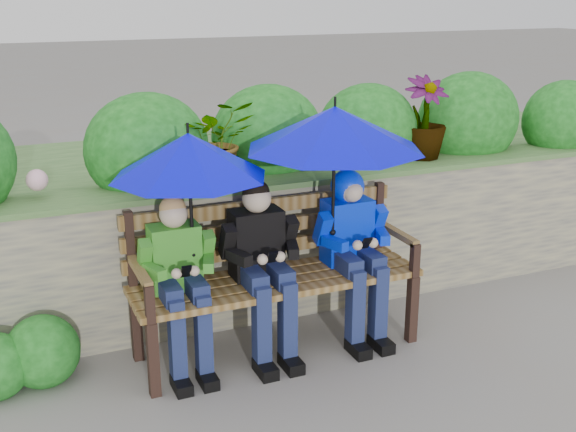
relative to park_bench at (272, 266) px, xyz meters
name	(u,v)px	position (x,y,z in m)	size (l,w,h in m)	color
ground	(294,357)	(0.06, -0.23, -0.57)	(60.00, 60.00, 0.00)	slate
garden_backdrop	(211,205)	(0.00, 1.38, 0.04)	(8.00, 2.86, 1.76)	#605D57
park_bench	(272,266)	(0.00, 0.00, 0.00)	(1.91, 0.56, 1.01)	black
boy_left	(180,275)	(-0.65, -0.09, 0.08)	(0.46, 0.54, 1.13)	#29881F
boy_middle	(262,260)	(-0.11, -0.09, 0.09)	(0.50, 0.58, 1.17)	black
boy_right	(353,239)	(0.55, -0.08, 0.13)	(0.49, 0.60, 1.17)	#0810C9
umbrella_left	(189,155)	(-0.55, -0.06, 0.81)	(0.96, 0.96, 0.84)	#0001E6
umbrella_right	(335,128)	(0.40, -0.08, 0.90)	(1.17, 1.17, 0.92)	#0001E6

